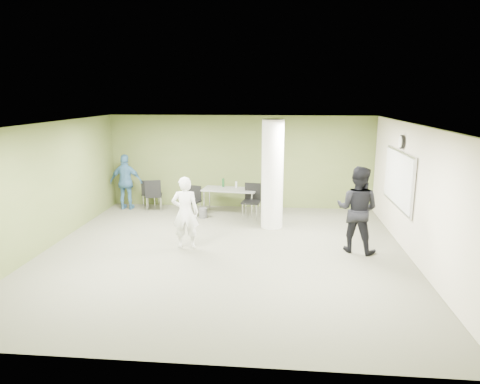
# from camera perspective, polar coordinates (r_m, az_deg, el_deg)

# --- Properties ---
(floor) EXTENTS (8.00, 8.00, 0.00)m
(floor) POSITION_cam_1_polar(r_m,az_deg,el_deg) (9.51, -2.12, -8.08)
(floor) COLOR #535341
(floor) RESTS_ON ground
(ceiling) EXTENTS (8.00, 8.00, 0.00)m
(ceiling) POSITION_cam_1_polar(r_m,az_deg,el_deg) (8.90, -2.27, 9.01)
(ceiling) COLOR white
(ceiling) RESTS_ON wall_back
(wall_back) EXTENTS (8.00, 2.80, 0.02)m
(wall_back) POSITION_cam_1_polar(r_m,az_deg,el_deg) (13.01, 0.09, 4.03)
(wall_back) COLOR #52612D
(wall_back) RESTS_ON floor
(wall_left) EXTENTS (0.02, 8.00, 2.80)m
(wall_left) POSITION_cam_1_polar(r_m,az_deg,el_deg) (10.40, -24.61, 0.61)
(wall_left) COLOR #52612D
(wall_left) RESTS_ON floor
(wall_right_cream) EXTENTS (0.02, 8.00, 2.80)m
(wall_right_cream) POSITION_cam_1_polar(r_m,az_deg,el_deg) (9.46, 22.58, -0.32)
(wall_right_cream) COLOR beige
(wall_right_cream) RESTS_ON floor
(column) EXTENTS (0.56, 0.56, 2.80)m
(column) POSITION_cam_1_polar(r_m,az_deg,el_deg) (10.99, 4.34, 2.35)
(column) COLOR silver
(column) RESTS_ON floor
(whiteboard) EXTENTS (0.05, 2.30, 1.30)m
(whiteboard) POSITION_cam_1_polar(r_m,az_deg,el_deg) (10.55, 20.35, 1.69)
(whiteboard) COLOR silver
(whiteboard) RESTS_ON wall_right_cream
(wall_clock) EXTENTS (0.06, 0.32, 0.32)m
(wall_clock) POSITION_cam_1_polar(r_m,az_deg,el_deg) (10.43, 20.72, 6.28)
(wall_clock) COLOR black
(wall_clock) RESTS_ON wall_right_cream
(folding_table) EXTENTS (1.64, 0.89, 0.99)m
(folding_table) POSITION_cam_1_polar(r_m,az_deg,el_deg) (12.36, -1.37, 0.22)
(folding_table) COLOR gray
(folding_table) RESTS_ON floor
(wastebasket) EXTENTS (0.24, 0.24, 0.28)m
(wastebasket) POSITION_cam_1_polar(r_m,az_deg,el_deg) (12.10, -4.96, -2.81)
(wastebasket) COLOR #4C4C4C
(wastebasket) RESTS_ON floor
(chair_back_left) EXTENTS (0.47, 0.47, 0.88)m
(chair_back_left) POSITION_cam_1_polar(r_m,az_deg,el_deg) (13.29, -11.94, 0.04)
(chair_back_left) COLOR black
(chair_back_left) RESTS_ON floor
(chair_back_right) EXTENTS (0.58, 0.58, 0.97)m
(chair_back_right) POSITION_cam_1_polar(r_m,az_deg,el_deg) (12.87, -11.47, -0.11)
(chair_back_right) COLOR black
(chair_back_right) RESTS_ON floor
(chair_table_left) EXTENTS (0.53, 0.53, 0.85)m
(chair_table_left) POSITION_cam_1_polar(r_m,az_deg,el_deg) (12.31, -6.28, -0.85)
(chair_table_left) COLOR black
(chair_table_left) RESTS_ON floor
(chair_table_right) EXTENTS (0.55, 0.55, 0.97)m
(chair_table_right) POSITION_cam_1_polar(r_m,az_deg,el_deg) (12.00, 1.60, -0.79)
(chair_table_right) COLOR black
(chair_table_right) RESTS_ON floor
(woman_white) EXTENTS (0.64, 0.45, 1.64)m
(woman_white) POSITION_cam_1_polar(r_m,az_deg,el_deg) (9.63, -7.31, -2.75)
(woman_white) COLOR white
(woman_white) RESTS_ON floor
(man_black) EXTENTS (1.14, 1.04, 1.91)m
(man_black) POSITION_cam_1_polar(r_m,az_deg,el_deg) (9.66, 15.36, -2.27)
(man_black) COLOR black
(man_black) RESTS_ON floor
(man_blue) EXTENTS (0.98, 0.42, 1.67)m
(man_blue) POSITION_cam_1_polar(r_m,az_deg,el_deg) (13.28, -14.93, 1.29)
(man_blue) COLOR #39678E
(man_blue) RESTS_ON floor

